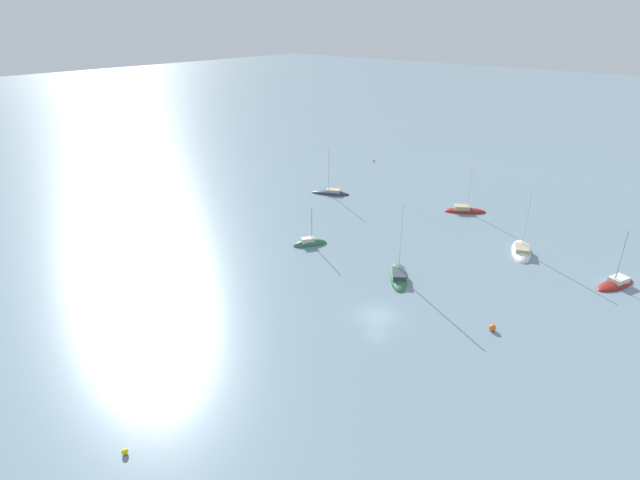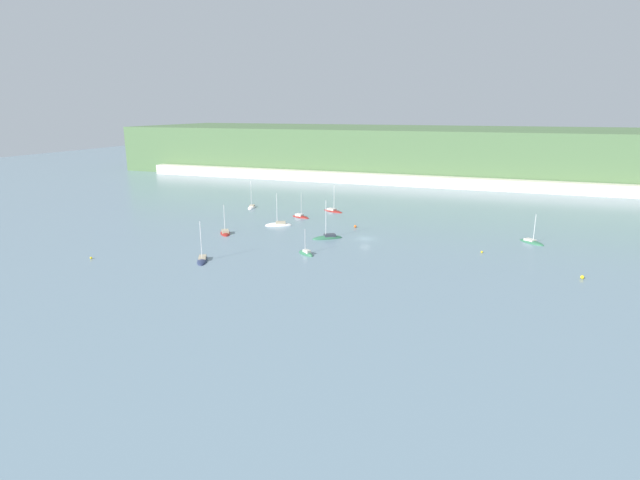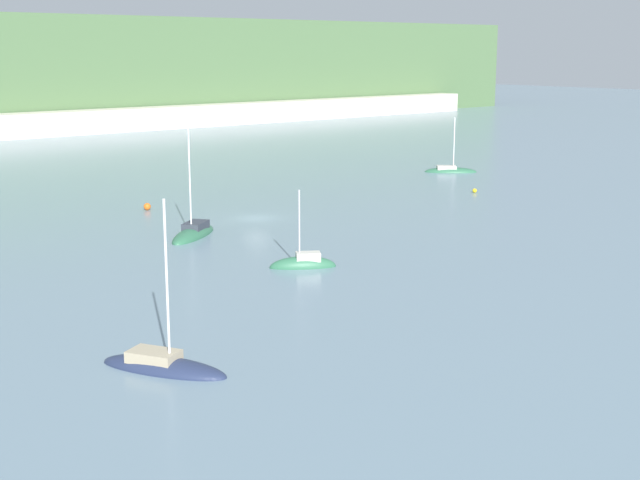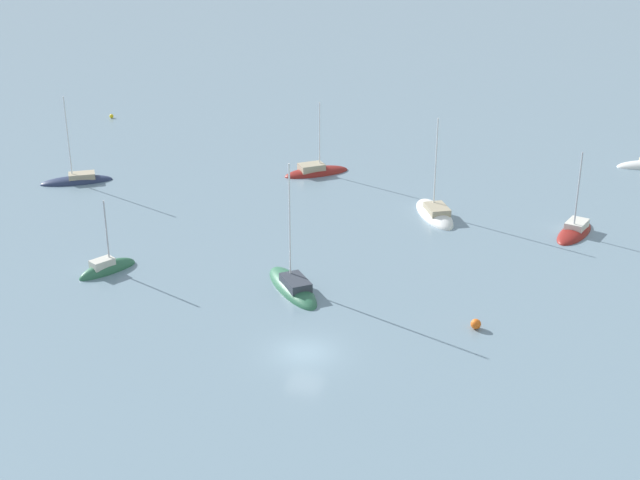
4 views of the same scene
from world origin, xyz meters
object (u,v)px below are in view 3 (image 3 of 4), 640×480
at_px(sailboat_3, 193,235).
at_px(sailboat_5, 303,266).
at_px(sailboat_8, 163,367).
at_px(mooring_buoy_2, 475,191).
at_px(sailboat_7, 450,172).
at_px(mooring_buoy_1, 147,207).

relative_size(sailboat_3, sailboat_5, 1.58).
bearing_deg(sailboat_8, mooring_buoy_2, 87.79).
bearing_deg(mooring_buoy_2, sailboat_3, 179.43).
xyz_separation_m(sailboat_7, mooring_buoy_2, (-11.61, -14.11, 0.18)).
distance_m(sailboat_3, sailboat_8, 34.95).
height_order(sailboat_5, mooring_buoy_2, sailboat_5).
relative_size(sailboat_5, sailboat_8, 0.71).
bearing_deg(sailboat_5, mooring_buoy_2, -125.53).
distance_m(sailboat_3, sailboat_7, 52.55).
bearing_deg(mooring_buoy_1, sailboat_5, -96.43).
distance_m(sailboat_7, mooring_buoy_2, 18.27).
xyz_separation_m(sailboat_3, mooring_buoy_1, (3.48, 14.54, 0.27)).
distance_m(sailboat_5, sailboat_8, 23.85).
height_order(sailboat_3, mooring_buoy_2, sailboat_3).
distance_m(sailboat_8, mooring_buoy_1, 49.15).
bearing_deg(sailboat_3, sailboat_5, 54.38).
bearing_deg(sailboat_8, sailboat_5, 94.67).
bearing_deg(sailboat_3, sailboat_8, 19.07).
relative_size(sailboat_5, mooring_buoy_2, 13.66).
bearing_deg(mooring_buoy_1, sailboat_3, -103.48).
distance_m(sailboat_8, mooring_buoy_2, 65.59).
relative_size(mooring_buoy_1, mooring_buoy_2, 1.48).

